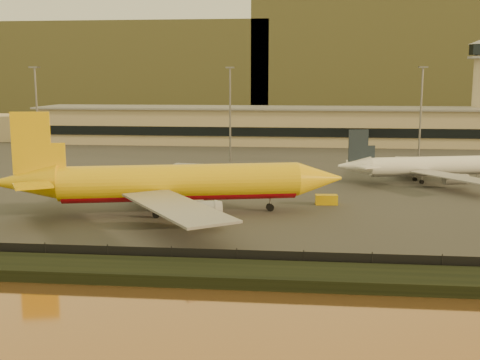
# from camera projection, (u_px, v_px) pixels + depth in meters

# --- Properties ---
(ground) EXTENTS (900.00, 900.00, 0.00)m
(ground) POSITION_uv_depth(u_px,v_px,m) (233.00, 240.00, 85.47)
(ground) COLOR black
(ground) RESTS_ON ground
(embankment) EXTENTS (320.00, 7.00, 1.40)m
(embankment) POSITION_uv_depth(u_px,v_px,m) (216.00, 273.00, 68.69)
(embankment) COLOR black
(embankment) RESTS_ON ground
(tarmac) EXTENTS (320.00, 220.00, 0.20)m
(tarmac) POSITION_uv_depth(u_px,v_px,m) (270.00, 155.00, 178.59)
(tarmac) COLOR #2D2D2D
(tarmac) RESTS_ON ground
(perimeter_fence) EXTENTS (300.00, 0.05, 2.20)m
(perimeter_fence) POSITION_uv_depth(u_px,v_px,m) (220.00, 258.00, 72.51)
(perimeter_fence) COLOR black
(perimeter_fence) RESTS_ON tarmac
(terminal_building) EXTENTS (202.00, 25.00, 12.60)m
(terminal_building) POSITION_uv_depth(u_px,v_px,m) (233.00, 126.00, 208.98)
(terminal_building) COLOR tan
(terminal_building) RESTS_ON tarmac
(apron_light_masts) EXTENTS (152.20, 12.20, 25.40)m
(apron_light_masts) POSITION_uv_depth(u_px,v_px,m) (324.00, 105.00, 154.81)
(apron_light_masts) COLOR slate
(apron_light_masts) RESTS_ON tarmac
(distant_hills) EXTENTS (470.00, 160.00, 70.00)m
(distant_hills) POSITION_uv_depth(u_px,v_px,m) (260.00, 65.00, 415.61)
(distant_hills) COLOR brown
(distant_hills) RESTS_ON ground
(dhl_cargo_jet) EXTENTS (57.26, 55.07, 17.24)m
(dhl_cargo_jet) POSITION_uv_depth(u_px,v_px,m) (174.00, 183.00, 100.21)
(dhl_cargo_jet) COLOR #E0B00B
(dhl_cargo_jet) RESTS_ON tarmac
(white_narrowbody_jet) EXTENTS (40.32, 38.59, 11.71)m
(white_narrowbody_jet) POSITION_uv_depth(u_px,v_px,m) (428.00, 166.00, 130.68)
(white_narrowbody_jet) COLOR white
(white_narrowbody_jet) RESTS_ON tarmac
(gse_vehicle_yellow) EXTENTS (4.05, 2.04, 1.77)m
(gse_vehicle_yellow) POSITION_uv_depth(u_px,v_px,m) (326.00, 200.00, 108.20)
(gse_vehicle_yellow) COLOR #E0B00B
(gse_vehicle_yellow) RESTS_ON tarmac
(gse_vehicle_white) EXTENTS (4.19, 2.63, 1.75)m
(gse_vehicle_white) POSITION_uv_depth(u_px,v_px,m) (215.00, 185.00, 122.93)
(gse_vehicle_white) COLOR white
(gse_vehicle_white) RESTS_ON tarmac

